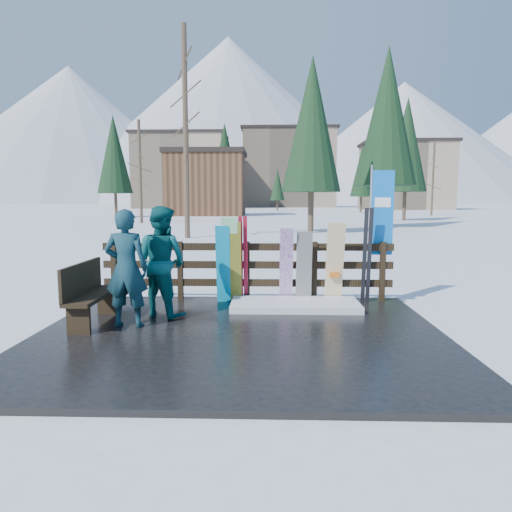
{
  "coord_description": "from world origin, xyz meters",
  "views": [
    {
      "loc": [
        0.43,
        -6.5,
        2.02
      ],
      "look_at": [
        0.21,
        1.0,
        1.1
      ],
      "focal_mm": 32.0,
      "sensor_mm": 36.0,
      "label": 1
    }
  ],
  "objects_px": {
    "bench": "(89,291)",
    "snowboard_1": "(230,260)",
    "snowboard_3": "(286,266)",
    "snowboard_5": "(335,263)",
    "snowboard_2": "(234,263)",
    "person_front": "(126,268)",
    "rental_flag": "(379,218)",
    "person_back": "(162,261)",
    "snowboard_4": "(304,267)",
    "snowboard_0": "(223,264)"
  },
  "relations": [
    {
      "from": "bench",
      "to": "snowboard_1",
      "type": "relative_size",
      "value": 0.91
    },
    {
      "from": "snowboard_3",
      "to": "snowboard_5",
      "type": "xyz_separation_m",
      "value": [
        0.91,
        0.0,
        0.05
      ]
    },
    {
      "from": "snowboard_2",
      "to": "snowboard_5",
      "type": "bearing_deg",
      "value": 0.0
    },
    {
      "from": "snowboard_3",
      "to": "person_front",
      "type": "relative_size",
      "value": 0.82
    },
    {
      "from": "rental_flag",
      "to": "person_back",
      "type": "height_order",
      "value": "rental_flag"
    },
    {
      "from": "snowboard_4",
      "to": "rental_flag",
      "type": "height_order",
      "value": "rental_flag"
    },
    {
      "from": "snowboard_2",
      "to": "snowboard_3",
      "type": "relative_size",
      "value": 1.05
    },
    {
      "from": "snowboard_0",
      "to": "snowboard_5",
      "type": "xyz_separation_m",
      "value": [
        2.1,
        0.0,
        0.03
      ]
    },
    {
      "from": "person_back",
      "to": "snowboard_4",
      "type": "bearing_deg",
      "value": -131.18
    },
    {
      "from": "snowboard_0",
      "to": "snowboard_4",
      "type": "bearing_deg",
      "value": 0.0
    },
    {
      "from": "snowboard_0",
      "to": "snowboard_4",
      "type": "xyz_separation_m",
      "value": [
        1.52,
        0.0,
        -0.05
      ]
    },
    {
      "from": "bench",
      "to": "snowboard_1",
      "type": "distance_m",
      "value": 2.61
    },
    {
      "from": "snowboard_0",
      "to": "person_front",
      "type": "distance_m",
      "value": 2.13
    },
    {
      "from": "person_front",
      "to": "rental_flag",
      "type": "bearing_deg",
      "value": -155.16
    },
    {
      "from": "snowboard_2",
      "to": "snowboard_3",
      "type": "distance_m",
      "value": 0.99
    },
    {
      "from": "bench",
      "to": "snowboard_1",
      "type": "bearing_deg",
      "value": 36.07
    },
    {
      "from": "snowboard_2",
      "to": "snowboard_5",
      "type": "distance_m",
      "value": 1.9
    },
    {
      "from": "snowboard_2",
      "to": "rental_flag",
      "type": "height_order",
      "value": "rental_flag"
    },
    {
      "from": "snowboard_4",
      "to": "rental_flag",
      "type": "xyz_separation_m",
      "value": [
        1.44,
        0.27,
        0.92
      ]
    },
    {
      "from": "snowboard_3",
      "to": "snowboard_0",
      "type": "bearing_deg",
      "value": 180.0
    },
    {
      "from": "rental_flag",
      "to": "person_back",
      "type": "distance_m",
      "value": 4.15
    },
    {
      "from": "bench",
      "to": "rental_flag",
      "type": "relative_size",
      "value": 0.58
    },
    {
      "from": "snowboard_1",
      "to": "snowboard_4",
      "type": "bearing_deg",
      "value": 0.0
    },
    {
      "from": "snowboard_3",
      "to": "person_front",
      "type": "bearing_deg",
      "value": -146.32
    },
    {
      "from": "snowboard_2",
      "to": "snowboard_4",
      "type": "distance_m",
      "value": 1.33
    },
    {
      "from": "snowboard_1",
      "to": "snowboard_2",
      "type": "distance_m",
      "value": 0.08
    },
    {
      "from": "bench",
      "to": "snowboard_0",
      "type": "bearing_deg",
      "value": 37.87
    },
    {
      "from": "bench",
      "to": "person_back",
      "type": "relative_size",
      "value": 0.81
    },
    {
      "from": "snowboard_1",
      "to": "person_back",
      "type": "xyz_separation_m",
      "value": [
        -1.06,
        -0.99,
        0.11
      ]
    },
    {
      "from": "snowboard_0",
      "to": "snowboard_5",
      "type": "bearing_deg",
      "value": 0.0
    },
    {
      "from": "person_front",
      "to": "snowboard_2",
      "type": "bearing_deg",
      "value": -131.75
    },
    {
      "from": "snowboard_1",
      "to": "rental_flag",
      "type": "distance_m",
      "value": 2.95
    },
    {
      "from": "snowboard_4",
      "to": "snowboard_2",
      "type": "bearing_deg",
      "value": 180.0
    },
    {
      "from": "snowboard_5",
      "to": "person_back",
      "type": "height_order",
      "value": "person_back"
    },
    {
      "from": "snowboard_1",
      "to": "snowboard_2",
      "type": "relative_size",
      "value": 1.06
    },
    {
      "from": "snowboard_5",
      "to": "rental_flag",
      "type": "distance_m",
      "value": 1.23
    },
    {
      "from": "rental_flag",
      "to": "person_back",
      "type": "bearing_deg",
      "value": -162.07
    },
    {
      "from": "bench",
      "to": "snowboard_2",
      "type": "distance_m",
      "value": 2.66
    },
    {
      "from": "bench",
      "to": "person_front",
      "type": "height_order",
      "value": "person_front"
    },
    {
      "from": "snowboard_1",
      "to": "rental_flag",
      "type": "height_order",
      "value": "rental_flag"
    },
    {
      "from": "bench",
      "to": "snowboard_5",
      "type": "relative_size",
      "value": 0.95
    },
    {
      "from": "bench",
      "to": "rental_flag",
      "type": "height_order",
      "value": "rental_flag"
    },
    {
      "from": "snowboard_5",
      "to": "snowboard_1",
      "type": "bearing_deg",
      "value": 180.0
    },
    {
      "from": "snowboard_1",
      "to": "person_front",
      "type": "relative_size",
      "value": 0.91
    },
    {
      "from": "rental_flag",
      "to": "snowboard_0",
      "type": "bearing_deg",
      "value": -174.79
    },
    {
      "from": "person_back",
      "to": "person_front",
      "type": "bearing_deg",
      "value": 87.45
    },
    {
      "from": "bench",
      "to": "snowboard_3",
      "type": "relative_size",
      "value": 1.01
    },
    {
      "from": "snowboard_1",
      "to": "snowboard_2",
      "type": "xyz_separation_m",
      "value": [
        0.07,
        0.0,
        -0.04
      ]
    },
    {
      "from": "bench",
      "to": "person_back",
      "type": "bearing_deg",
      "value": 27.49
    },
    {
      "from": "snowboard_2",
      "to": "person_back",
      "type": "relative_size",
      "value": 0.85
    }
  ]
}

